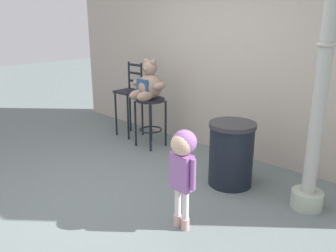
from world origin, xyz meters
The scene contains 8 objects.
ground_plane centered at (0.00, 0.00, 0.00)m, with size 24.00×24.00×0.00m, color slate.
building_wall centered at (0.00, 2.14, 1.87)m, with size 6.33×0.30×3.75m, color #B3A899.
bar_stool_with_teddy centered at (-0.82, 1.38, 0.54)m, with size 0.43×0.43×0.74m.
teddy_bear centered at (-0.82, 1.35, 0.95)m, with size 0.56×0.50×0.58m.
child_walking centered at (0.97, 0.07, 0.69)m, with size 0.30×0.24×0.95m.
trash_bin centered at (0.78, 1.13, 0.38)m, with size 0.53×0.53×0.75m.
lamppost centered at (1.66, 1.22, 1.12)m, with size 0.32×0.32×2.83m.
bar_chair_empty centered at (-1.45, 1.53, 0.66)m, with size 0.36×0.36×1.19m.
Camera 1 is at (2.83, -2.09, 1.86)m, focal length 37.44 mm.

